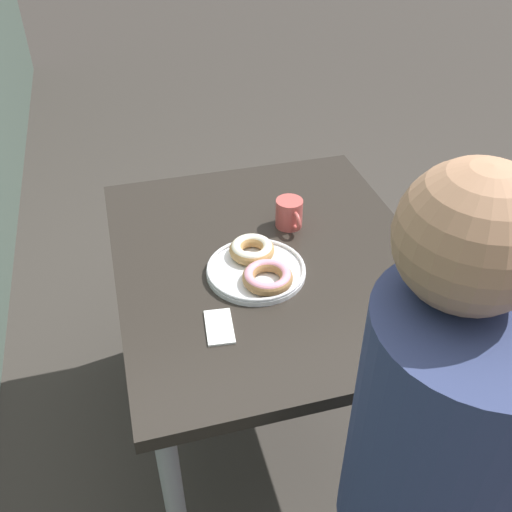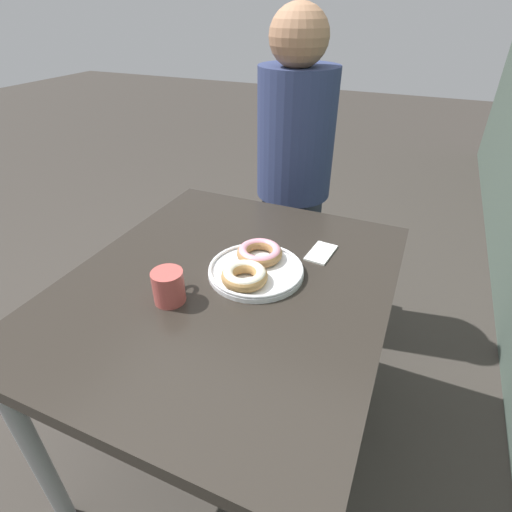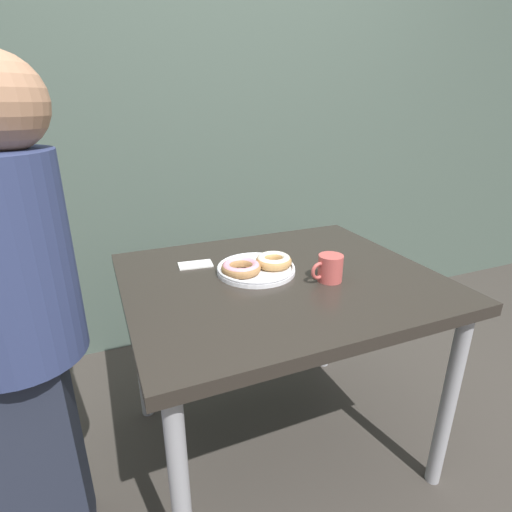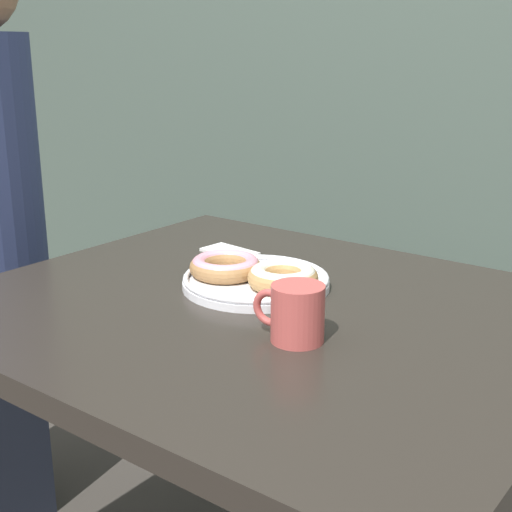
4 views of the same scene
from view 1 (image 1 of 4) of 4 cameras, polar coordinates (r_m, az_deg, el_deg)
The scene contains 6 objects.
ground_plane at distance 2.18m, azimuth 5.15°, elevation -14.94°, with size 14.00×14.00×0.00m, color #38332D.
dining_table at distance 1.66m, azimuth 1.41°, elevation -2.21°, with size 1.03×0.87×0.74m.
donut_plate at distance 1.54m, azimuth 0.19°, elevation -1.01°, with size 0.29×0.27×0.05m.
coffee_mug at distance 1.71m, azimuth 3.37°, elevation 4.29°, with size 0.12×0.08×0.09m.
person_figure at distance 1.17m, azimuth 17.11°, elevation -22.84°, with size 0.36×0.31×1.40m.
napkin at distance 1.40m, azimuth -3.69°, elevation -7.08°, with size 0.13×0.08×0.01m.
Camera 1 is at (-1.22, 0.53, 1.73)m, focal length 40.00 mm.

